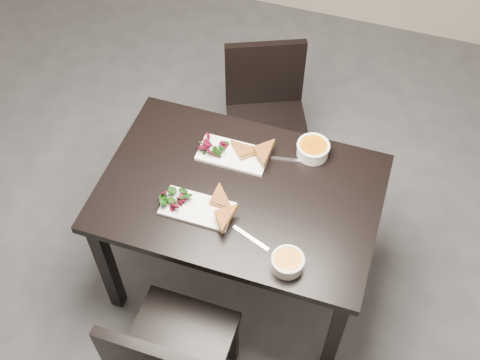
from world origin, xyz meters
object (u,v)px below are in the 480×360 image
at_px(chair_far, 266,111).
at_px(plate_near, 197,209).
at_px(soup_bowl_near, 288,262).
at_px(table, 240,203).
at_px(chair_near, 170,357).
at_px(plate_far, 233,155).
at_px(soup_bowl_far, 313,149).

bearing_deg(chair_far, plate_near, -116.20).
distance_m(plate_near, soup_bowl_near, 0.45).
xyz_separation_m(table, chair_near, (-0.07, -0.69, -0.17)).
relative_size(plate_near, plate_far, 0.96).
bearing_deg(soup_bowl_near, chair_far, 110.44).
bearing_deg(chair_near, soup_bowl_near, 47.80).
distance_m(plate_near, soup_bowl_far, 0.59).
relative_size(chair_near, plate_far, 2.72).
bearing_deg(plate_near, chair_near, -82.79).
xyz_separation_m(plate_far, soup_bowl_far, (0.34, 0.12, 0.03)).
relative_size(table, chair_near, 1.41).
bearing_deg(soup_bowl_near, soup_bowl_far, 94.37).
height_order(plate_near, soup_bowl_near, soup_bowl_near).
relative_size(plate_near, soup_bowl_far, 2.01).
bearing_deg(table, plate_near, -131.98).
bearing_deg(table, chair_near, -95.78).
height_order(table, soup_bowl_near, soup_bowl_near).
distance_m(table, chair_far, 0.76).
height_order(table, plate_far, plate_far).
relative_size(chair_near, soup_bowl_near, 6.44).
bearing_deg(plate_near, plate_far, 81.36).
distance_m(table, soup_bowl_far, 0.41).
height_order(soup_bowl_near, plate_far, soup_bowl_near).
height_order(table, plate_near, plate_near).
bearing_deg(soup_bowl_near, table, 134.61).
bearing_deg(chair_near, soup_bowl_far, 72.33).
relative_size(chair_far, plate_near, 2.84).
bearing_deg(soup_bowl_near, chair_near, -132.35).
distance_m(chair_near, plate_near, 0.61).
relative_size(table, plate_near, 4.01).
distance_m(chair_near, soup_bowl_far, 1.08).
bearing_deg(soup_bowl_near, plate_far, 129.16).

